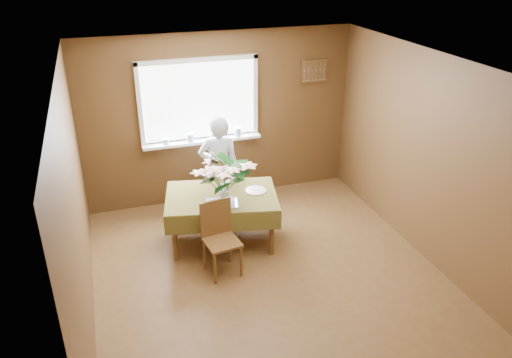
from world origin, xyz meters
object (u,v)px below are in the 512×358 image
object	(u,v)px
dining_table	(222,201)
flower_bouquet	(224,177)
chair_near	(219,234)
seated_woman	(219,168)
chair_far	(224,185)

from	to	relation	value
dining_table	flower_bouquet	bearing A→B (deg)	-81.14
chair_near	seated_woman	distance (m)	1.30
chair_near	seated_woman	world-z (taller)	seated_woman
chair_far	chair_near	world-z (taller)	chair_far
chair_near	flower_bouquet	world-z (taller)	flower_bouquet
dining_table	seated_woman	distance (m)	0.67
dining_table	flower_bouquet	distance (m)	0.47
seated_woman	flower_bouquet	bearing A→B (deg)	92.60
chair_far	flower_bouquet	size ratio (longest dim) A/B	1.47
chair_near	seated_woman	bearing A→B (deg)	67.07
dining_table	flower_bouquet	xyz separation A→B (m)	(-0.01, -0.19, 0.43)
chair_far	chair_near	xyz separation A→B (m)	(-0.38, -1.23, -0.01)
chair_near	flower_bouquet	bearing A→B (deg)	58.26
chair_near	flower_bouquet	size ratio (longest dim) A/B	1.43
chair_far	flower_bouquet	world-z (taller)	flower_bouquet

